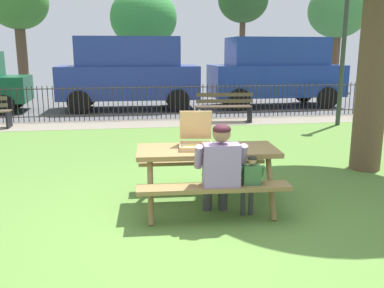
{
  "coord_description": "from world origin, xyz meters",
  "views": [
    {
      "loc": [
        -0.68,
        -4.35,
        2.0
      ],
      "look_at": [
        0.16,
        1.08,
        0.75
      ],
      "focal_mm": 38.56,
      "sensor_mm": 36.0,
      "label": 1
    }
  ],
  "objects_px": {
    "parked_car_left": "(129,71)",
    "far_tree_center": "(144,18)",
    "lamp_post_walkway": "(345,24)",
    "parked_car_center": "(275,70)",
    "child_at_table": "(250,180)",
    "far_tree_midright": "(243,1)",
    "adult_at_table": "(220,167)",
    "far_tree_midleft": "(18,4)",
    "park_bench_center": "(224,108)",
    "picnic_table_foreground": "(207,161)",
    "park_bench_right": "(383,104)",
    "pizza_box_open": "(196,140)",
    "far_tree_right": "(338,12)"
  },
  "relations": [
    {
      "from": "parked_car_center",
      "to": "far_tree_midright",
      "type": "height_order",
      "value": "far_tree_midright"
    },
    {
      "from": "far_tree_midright",
      "to": "far_tree_center",
      "type": "bearing_deg",
      "value": 180.0
    },
    {
      "from": "far_tree_midright",
      "to": "adult_at_table",
      "type": "bearing_deg",
      "value": -106.32
    },
    {
      "from": "child_at_table",
      "to": "far_tree_right",
      "type": "distance_m",
      "value": 18.47
    },
    {
      "from": "parked_car_left",
      "to": "far_tree_right",
      "type": "relative_size",
      "value": 0.89
    },
    {
      "from": "adult_at_table",
      "to": "park_bench_right",
      "type": "height_order",
      "value": "adult_at_table"
    },
    {
      "from": "parked_car_center",
      "to": "picnic_table_foreground",
      "type": "bearing_deg",
      "value": -114.65
    },
    {
      "from": "lamp_post_walkway",
      "to": "parked_car_center",
      "type": "height_order",
      "value": "lamp_post_walkway"
    },
    {
      "from": "far_tree_center",
      "to": "park_bench_right",
      "type": "bearing_deg",
      "value": -52.48
    },
    {
      "from": "child_at_table",
      "to": "lamp_post_walkway",
      "type": "distance_m",
      "value": 7.66
    },
    {
      "from": "picnic_table_foreground",
      "to": "far_tree_midleft",
      "type": "xyz_separation_m",
      "value": [
        -5.72,
        15.13,
        3.44
      ]
    },
    {
      "from": "park_bench_right",
      "to": "far_tree_midleft",
      "type": "bearing_deg",
      "value": 144.42
    },
    {
      "from": "far_tree_right",
      "to": "far_tree_center",
      "type": "bearing_deg",
      "value": 180.0
    },
    {
      "from": "adult_at_table",
      "to": "far_tree_right",
      "type": "xyz_separation_m",
      "value": [
        9.5,
        15.64,
        3.25
      ]
    },
    {
      "from": "child_at_table",
      "to": "far_tree_midleft",
      "type": "bearing_deg",
      "value": 111.35
    },
    {
      "from": "pizza_box_open",
      "to": "park_bench_center",
      "type": "distance_m",
      "value": 6.49
    },
    {
      "from": "parked_car_left",
      "to": "far_tree_center",
      "type": "relative_size",
      "value": 0.97
    },
    {
      "from": "adult_at_table",
      "to": "far_tree_midleft",
      "type": "xyz_separation_m",
      "value": [
        -5.77,
        15.64,
        3.38
      ]
    },
    {
      "from": "parked_car_left",
      "to": "far_tree_midleft",
      "type": "distance_m",
      "value": 7.94
    },
    {
      "from": "far_tree_midright",
      "to": "park_bench_right",
      "type": "bearing_deg",
      "value": -77.26
    },
    {
      "from": "lamp_post_walkway",
      "to": "far_tree_center",
      "type": "xyz_separation_m",
      "value": [
        -4.86,
        9.73,
        0.79
      ]
    },
    {
      "from": "parked_car_center",
      "to": "far_tree_center",
      "type": "bearing_deg",
      "value": 128.01
    },
    {
      "from": "park_bench_right",
      "to": "parked_car_center",
      "type": "bearing_deg",
      "value": 126.58
    },
    {
      "from": "park_bench_center",
      "to": "far_tree_midright",
      "type": "relative_size",
      "value": 0.3
    },
    {
      "from": "adult_at_table",
      "to": "parked_car_center",
      "type": "bearing_deg",
      "value": 66.74
    },
    {
      "from": "park_bench_right",
      "to": "lamp_post_walkway",
      "type": "xyz_separation_m",
      "value": [
        -1.92,
        -0.9,
        2.27
      ]
    },
    {
      "from": "parked_car_center",
      "to": "park_bench_center",
      "type": "bearing_deg",
      "value": -130.2
    },
    {
      "from": "pizza_box_open",
      "to": "adult_at_table",
      "type": "xyz_separation_m",
      "value": [
        0.19,
        -0.59,
        -0.2
      ]
    },
    {
      "from": "child_at_table",
      "to": "far_tree_midright",
      "type": "xyz_separation_m",
      "value": [
        4.22,
        15.69,
        3.84
      ]
    },
    {
      "from": "adult_at_table",
      "to": "far_tree_midright",
      "type": "distance_m",
      "value": 16.7
    },
    {
      "from": "far_tree_center",
      "to": "parked_car_left",
      "type": "bearing_deg",
      "value": -97.74
    },
    {
      "from": "picnic_table_foreground",
      "to": "far_tree_midright",
      "type": "distance_m",
      "value": 16.26
    },
    {
      "from": "parked_car_center",
      "to": "child_at_table",
      "type": "bearing_deg",
      "value": -111.38
    },
    {
      "from": "parked_car_left",
      "to": "park_bench_right",
      "type": "bearing_deg",
      "value": -22.39
    },
    {
      "from": "parked_car_left",
      "to": "far_tree_right",
      "type": "height_order",
      "value": "far_tree_right"
    },
    {
      "from": "far_tree_center",
      "to": "adult_at_table",
      "type": "bearing_deg",
      "value": -89.25
    },
    {
      "from": "parked_car_center",
      "to": "far_tree_right",
      "type": "distance_m",
      "value": 8.18
    },
    {
      "from": "child_at_table",
      "to": "park_bench_right",
      "type": "height_order",
      "value": "park_bench_right"
    },
    {
      "from": "adult_at_table",
      "to": "far_tree_center",
      "type": "bearing_deg",
      "value": 90.75
    },
    {
      "from": "far_tree_midleft",
      "to": "far_tree_midright",
      "type": "relative_size",
      "value": 0.98
    },
    {
      "from": "far_tree_center",
      "to": "far_tree_right",
      "type": "xyz_separation_m",
      "value": [
        9.71,
        0.0,
        0.43
      ]
    },
    {
      "from": "park_bench_center",
      "to": "pizza_box_open",
      "type": "bearing_deg",
      "value": -106.35
    },
    {
      "from": "picnic_table_foreground",
      "to": "park_bench_center",
      "type": "distance_m",
      "value": 6.53
    },
    {
      "from": "child_at_table",
      "to": "parked_car_left",
      "type": "distance_m",
      "value": 10.09
    },
    {
      "from": "lamp_post_walkway",
      "to": "far_tree_midleft",
      "type": "height_order",
      "value": "far_tree_midleft"
    },
    {
      "from": "pizza_box_open",
      "to": "far_tree_right",
      "type": "bearing_deg",
      "value": 57.21
    },
    {
      "from": "parked_car_center",
      "to": "far_tree_midleft",
      "type": "height_order",
      "value": "far_tree_midleft"
    },
    {
      "from": "park_bench_center",
      "to": "far_tree_midleft",
      "type": "relative_size",
      "value": 0.3
    },
    {
      "from": "lamp_post_walkway",
      "to": "pizza_box_open",
      "type": "bearing_deg",
      "value": -132.34
    },
    {
      "from": "pizza_box_open",
      "to": "far_tree_midleft",
      "type": "xyz_separation_m",
      "value": [
        -5.58,
        15.05,
        3.18
      ]
    }
  ]
}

